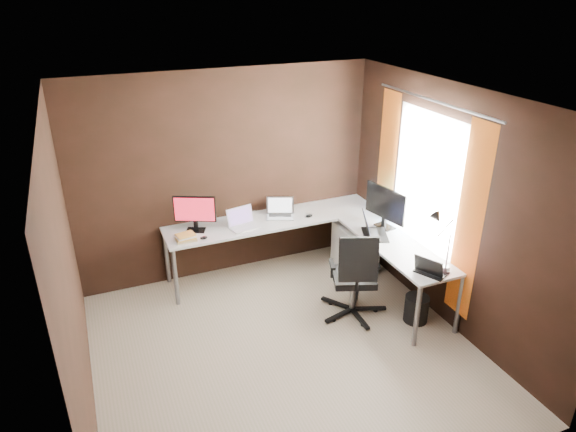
% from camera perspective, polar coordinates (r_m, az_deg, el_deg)
% --- Properties ---
extents(room, '(3.60, 3.60, 2.50)m').
position_cam_1_polar(room, '(4.76, 3.15, -1.31)').
color(room, tan).
rests_on(room, ground).
extents(desk, '(2.65, 2.25, 0.73)m').
position_cam_1_polar(desk, '(6.01, 3.31, -1.88)').
color(desk, white).
rests_on(desk, ground).
extents(drawer_pedestal, '(0.42, 0.50, 0.60)m').
position_cam_1_polar(drawer_pedestal, '(6.52, 7.45, -3.54)').
color(drawer_pedestal, white).
rests_on(drawer_pedestal, ground).
extents(monitor_left, '(0.45, 0.24, 0.42)m').
position_cam_1_polar(monitor_left, '(5.94, -10.33, 0.51)').
color(monitor_left, black).
rests_on(monitor_left, desk).
extents(monitor_right, '(0.19, 0.60, 0.50)m').
position_cam_1_polar(monitor_right, '(6.00, 10.77, 1.18)').
color(monitor_right, black).
rests_on(monitor_right, desk).
extents(laptop_white, '(0.37, 0.30, 0.22)m').
position_cam_1_polar(laptop_white, '(6.03, -5.08, -0.74)').
color(laptop_white, white).
rests_on(laptop_white, desk).
extents(laptop_silver, '(0.40, 0.35, 0.22)m').
position_cam_1_polar(laptop_silver, '(6.28, -0.89, 0.43)').
color(laptop_silver, silver).
rests_on(laptop_silver, desk).
extents(laptop_black_big, '(0.40, 0.46, 0.25)m').
position_cam_1_polar(laptop_black_big, '(5.88, 9.30, -1.66)').
color(laptop_black_big, black).
rests_on(laptop_black_big, desk).
extents(laptop_black_small, '(0.32, 0.36, 0.20)m').
position_cam_1_polar(laptop_black_small, '(5.26, 15.52, -5.78)').
color(laptop_black_small, black).
rests_on(laptop_black_small, desk).
extents(book_stack, '(0.23, 0.20, 0.07)m').
position_cam_1_polar(book_stack, '(5.82, -11.29, -2.32)').
color(book_stack, tan).
rests_on(book_stack, desk).
extents(mouse_left, '(0.10, 0.08, 0.03)m').
position_cam_1_polar(mouse_left, '(5.81, -9.35, -2.40)').
color(mouse_left, black).
rests_on(mouse_left, desk).
extents(mouse_corner, '(0.09, 0.07, 0.03)m').
position_cam_1_polar(mouse_corner, '(6.27, 2.36, 0.02)').
color(mouse_corner, black).
rests_on(mouse_corner, desk).
extents(desk_lamp, '(0.20, 0.23, 0.63)m').
position_cam_1_polar(desk_lamp, '(5.17, 16.57, -1.97)').
color(desk_lamp, slate).
rests_on(desk_lamp, desk).
extents(office_chair, '(0.58, 0.61, 1.03)m').
position_cam_1_polar(office_chair, '(5.66, 7.29, -8.24)').
color(office_chair, black).
rests_on(office_chair, ground).
extents(wastebasket, '(0.32, 0.32, 0.30)m').
position_cam_1_polar(wastebasket, '(5.77, 14.06, -9.96)').
color(wastebasket, black).
rests_on(wastebasket, ground).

